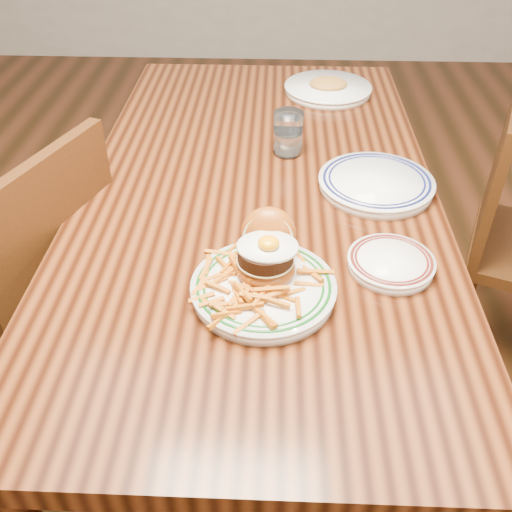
{
  "coord_description": "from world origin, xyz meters",
  "views": [
    {
      "loc": [
        0.04,
        -1.19,
        1.47
      ],
      "look_at": [
        0.01,
        -0.4,
        0.85
      ],
      "focal_mm": 40.0,
      "sensor_mm": 36.0,
      "label": 1
    }
  ],
  "objects_px": {
    "table": "(258,214)",
    "main_plate": "(264,274)",
    "chair_left": "(35,300)",
    "side_plate": "(391,262)"
  },
  "relations": [
    {
      "from": "chair_left",
      "to": "side_plate",
      "type": "xyz_separation_m",
      "value": [
        0.83,
        -0.16,
        0.28
      ]
    },
    {
      "from": "chair_left",
      "to": "main_plate",
      "type": "distance_m",
      "value": 0.69
    },
    {
      "from": "table",
      "to": "side_plate",
      "type": "distance_m",
      "value": 0.43
    },
    {
      "from": "table",
      "to": "main_plate",
      "type": "height_order",
      "value": "main_plate"
    },
    {
      "from": "main_plate",
      "to": "side_plate",
      "type": "distance_m",
      "value": 0.26
    },
    {
      "from": "table",
      "to": "main_plate",
      "type": "xyz_separation_m",
      "value": [
        0.03,
        -0.38,
        0.12
      ]
    },
    {
      "from": "side_plate",
      "to": "table",
      "type": "bearing_deg",
      "value": 130.53
    },
    {
      "from": "chair_left",
      "to": "main_plate",
      "type": "xyz_separation_m",
      "value": [
        0.58,
        -0.23,
        0.3
      ]
    },
    {
      "from": "table",
      "to": "chair_left",
      "type": "distance_m",
      "value": 0.6
    },
    {
      "from": "main_plate",
      "to": "side_plate",
      "type": "height_order",
      "value": "main_plate"
    }
  ]
}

